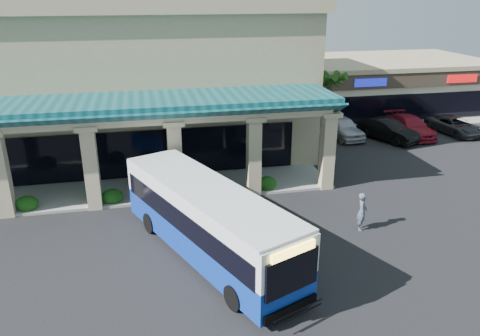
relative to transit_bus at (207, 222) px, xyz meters
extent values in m
plane|color=black|center=(2.12, 1.00, -1.66)|extent=(110.00, 110.00, 0.00)
imported|color=#47505F|center=(7.88, 0.80, -0.67)|extent=(0.74, 0.85, 1.97)
imported|color=#B4B3BD|center=(13.39, 15.79, -0.80)|extent=(2.48, 5.21, 1.72)
imported|color=black|center=(16.58, 14.28, -0.82)|extent=(3.76, 5.37, 1.68)
imported|color=maroon|center=(19.08, 15.06, -0.85)|extent=(2.35, 5.58, 1.61)
imported|color=#2D2F32|center=(23.02, 14.79, -0.95)|extent=(3.15, 5.39, 1.41)
camera|label=1|loc=(-2.47, -18.44, 9.65)|focal=35.00mm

